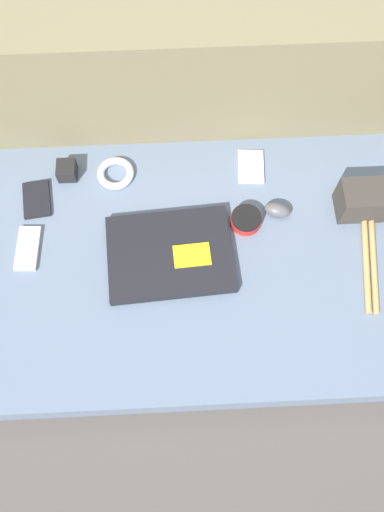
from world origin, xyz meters
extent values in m
plane|color=#4C4742|center=(0.00, 0.00, 0.00)|extent=(8.00, 8.00, 0.00)
cube|color=slate|center=(0.00, 0.00, 0.06)|extent=(1.11, 0.70, 0.12)
cube|color=#756B4C|center=(0.00, 0.45, 0.23)|extent=(1.11, 0.20, 0.45)
cube|color=black|center=(-0.05, 0.01, 0.13)|extent=(0.32, 0.25, 0.02)
cube|color=yellow|center=(0.00, 0.00, 0.14)|extent=(0.09, 0.07, 0.00)
ellipsoid|color=#4C4C51|center=(0.22, 0.12, 0.13)|extent=(0.08, 0.06, 0.04)
cylinder|color=red|center=(0.14, 0.10, 0.13)|extent=(0.08, 0.08, 0.02)
cylinder|color=black|center=(0.14, 0.10, 0.14)|extent=(0.08, 0.08, 0.01)
cube|color=black|center=(-0.40, 0.19, 0.12)|extent=(0.08, 0.11, 0.01)
cube|color=silver|center=(0.17, 0.26, 0.12)|extent=(0.07, 0.11, 0.01)
cube|color=#B7B7BC|center=(-0.41, 0.05, 0.12)|extent=(0.06, 0.12, 0.01)
cube|color=#38332D|center=(0.44, 0.12, 0.16)|extent=(0.12, 0.09, 0.09)
cube|color=black|center=(-0.32, 0.26, 0.14)|extent=(0.05, 0.05, 0.04)
torus|color=white|center=(-0.19, 0.25, 0.13)|extent=(0.10, 0.10, 0.02)
cylinder|color=tan|center=(0.43, 0.01, 0.12)|extent=(0.06, 0.35, 0.02)
cylinder|color=tan|center=(0.45, 0.01, 0.12)|extent=(0.06, 0.35, 0.02)
camera|label=1|loc=(-0.02, -0.47, 1.26)|focal=35.00mm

